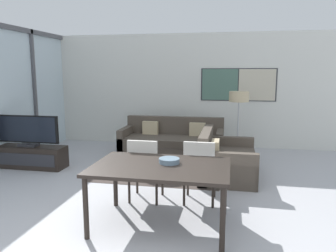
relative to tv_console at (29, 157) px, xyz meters
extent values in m
cube|color=silver|center=(2.76, 2.62, 1.19)|extent=(7.76, 0.06, 2.80)
cube|color=#2D2D33|center=(4.02, 2.58, 1.34)|extent=(1.81, 0.01, 0.79)
cube|color=#4C7060|center=(3.58, 2.57, 1.34)|extent=(0.86, 0.02, 0.75)
cube|color=beige|center=(4.46, 2.57, 1.34)|extent=(0.86, 0.02, 0.75)
cube|color=#515156|center=(-0.60, 1.23, 1.19)|extent=(0.07, 0.08, 2.80)
cube|color=#473D38|center=(2.58, 0.22, -0.21)|extent=(2.29, 1.69, 0.01)
cube|color=black|center=(0.00, 0.00, 0.00)|extent=(1.45, 0.44, 0.42)
cube|color=#2D2D33|center=(0.00, -0.22, 0.00)|extent=(1.33, 0.01, 0.23)
cube|color=#2D2D33|center=(0.00, 0.00, 0.24)|extent=(0.36, 0.20, 0.05)
cube|color=#2D2D33|center=(0.00, 0.00, 0.30)|extent=(0.06, 0.03, 0.08)
cube|color=black|center=(0.00, 0.00, 0.55)|extent=(1.29, 0.04, 0.54)
cube|color=black|center=(0.00, -0.02, 0.55)|extent=(1.20, 0.01, 0.48)
cube|color=#51473D|center=(2.58, 1.48, 0.00)|extent=(2.28, 0.95, 0.42)
cube|color=#51473D|center=(2.58, 1.87, 0.20)|extent=(2.28, 0.16, 0.82)
cube|color=#51473D|center=(1.51, 1.48, 0.09)|extent=(0.14, 0.95, 0.60)
cube|color=#51473D|center=(3.65, 1.48, 0.09)|extent=(0.14, 0.95, 0.60)
cube|color=#C6B289|center=(2.03, 1.69, 0.36)|extent=(0.36, 0.12, 0.30)
cube|color=#C6B289|center=(3.13, 1.69, 0.36)|extent=(0.36, 0.12, 0.30)
cube|color=#51473D|center=(3.84, 0.16, 0.00)|extent=(0.95, 1.44, 0.42)
cube|color=#51473D|center=(3.45, 0.16, 0.20)|extent=(0.16, 1.44, 0.82)
cube|color=#51473D|center=(3.84, -0.49, 0.09)|extent=(0.95, 0.14, 0.60)
cube|color=#51473D|center=(3.84, 0.81, 0.09)|extent=(0.95, 0.14, 0.60)
cube|color=#C6B289|center=(3.63, -0.16, 0.36)|extent=(0.12, 0.36, 0.30)
cylinder|color=black|center=(2.58, 0.22, -0.20)|extent=(0.46, 0.46, 0.03)
cylinder|color=black|center=(2.58, 0.22, -0.06)|extent=(0.18, 0.18, 0.30)
cylinder|color=black|center=(2.58, 0.22, 0.11)|extent=(1.01, 1.01, 0.04)
cube|color=black|center=(3.07, -1.94, 0.53)|extent=(1.62, 1.07, 0.04)
cylinder|color=black|center=(2.32, -2.41, 0.15)|extent=(0.06, 0.06, 0.72)
cylinder|color=black|center=(3.82, -2.41, 0.15)|extent=(0.06, 0.06, 0.72)
cylinder|color=black|center=(2.32, -1.46, 0.15)|extent=(0.06, 0.06, 0.72)
cylinder|color=black|center=(3.82, -1.46, 0.15)|extent=(0.06, 0.06, 0.72)
cube|color=beige|center=(2.68, -1.14, 0.23)|extent=(0.46, 0.46, 0.06)
cube|color=beige|center=(2.68, -1.35, 0.48)|extent=(0.42, 0.05, 0.45)
cylinder|color=black|center=(2.48, -1.34, -0.01)|extent=(0.04, 0.04, 0.41)
cylinder|color=black|center=(2.88, -1.34, -0.01)|extent=(0.04, 0.04, 0.41)
cylinder|color=black|center=(2.48, -0.94, -0.01)|extent=(0.04, 0.04, 0.41)
cylinder|color=black|center=(2.88, -0.94, -0.01)|extent=(0.04, 0.04, 0.41)
cube|color=beige|center=(3.46, -1.08, 0.23)|extent=(0.46, 0.46, 0.06)
cube|color=beige|center=(3.46, -1.29, 0.48)|extent=(0.42, 0.05, 0.45)
cylinder|color=black|center=(3.26, -1.28, -0.01)|extent=(0.04, 0.04, 0.41)
cylinder|color=black|center=(3.66, -1.28, -0.01)|extent=(0.04, 0.04, 0.41)
cylinder|color=black|center=(3.26, -0.88, -0.01)|extent=(0.04, 0.04, 0.41)
cylinder|color=black|center=(3.66, -0.88, -0.01)|extent=(0.04, 0.04, 0.41)
cylinder|color=slate|center=(3.15, -1.83, 0.58)|extent=(0.25, 0.25, 0.06)
torus|color=slate|center=(3.15, -1.83, 0.60)|extent=(0.25, 0.25, 0.02)
cylinder|color=#2D2D33|center=(4.03, 1.66, -0.20)|extent=(0.28, 0.28, 0.02)
cylinder|color=#B7B7BC|center=(4.03, 1.66, 0.41)|extent=(0.03, 0.03, 1.19)
cylinder|color=#C6B289|center=(4.03, 1.66, 1.12)|extent=(0.43, 0.43, 0.22)
camera|label=1|loc=(3.87, -5.60, 1.64)|focal=35.00mm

